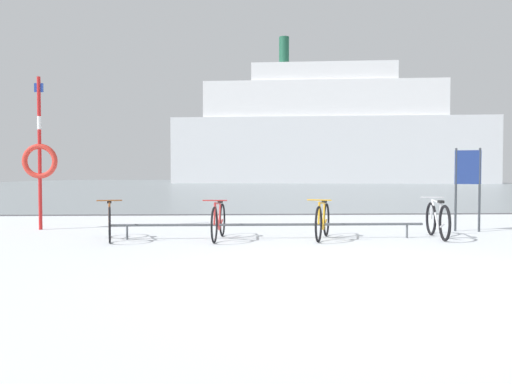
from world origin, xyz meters
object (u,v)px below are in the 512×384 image
bicycle_2 (323,221)px  info_sign (468,175)px  bicycle_1 (218,221)px  bicycle_0 (109,221)px  rescue_post (40,158)px  bicycle_3 (437,220)px  ferry_ship (328,134)px

bicycle_2 → info_sign: 3.77m
bicycle_1 → info_sign: bearing=12.4°
bicycle_0 → bicycle_2: bicycle_2 is taller
bicycle_0 → bicycle_1: bearing=-0.4°
bicycle_0 → rescue_post: bearing=135.3°
bicycle_1 → bicycle_3: (4.35, 0.05, 0.00)m
bicycle_3 → rescue_post: rescue_post is taller
bicycle_0 → bicycle_3: 6.44m
bicycle_3 → bicycle_1: bearing=-179.4°
bicycle_0 → ferry_ship: (16.37, 64.90, 6.77)m
bicycle_0 → bicycle_1: 2.10m
info_sign → bicycle_2: bearing=-160.4°
bicycle_0 → rescue_post: (-2.04, 2.02, 1.28)m
bicycle_0 → bicycle_1: bicycle_0 is taller
info_sign → rescue_post: (-9.62, 0.83, 0.40)m
info_sign → bicycle_3: bearing=-134.6°
bicycle_0 → bicycle_2: size_ratio=1.00×
bicycle_1 → ferry_ship: size_ratio=0.04×
info_sign → ferry_ship: bearing=82.1°
bicycle_0 → info_sign: size_ratio=0.87×
bicycle_2 → ferry_ship: (12.25, 64.94, 6.77)m
bicycle_1 → rescue_post: (-4.13, 2.03, 1.28)m
bicycle_2 → bicycle_3: size_ratio=0.97×
bicycle_1 → info_sign: (5.49, 1.20, 0.88)m
bicycle_3 → ferry_ship: (9.93, 64.87, 6.77)m
bicycle_0 → bicycle_2: (4.13, -0.04, -0.00)m
bicycle_0 → info_sign: info_sign is taller
info_sign → rescue_post: rescue_post is taller
bicycle_0 → bicycle_1: size_ratio=0.92×
bicycle_2 → bicycle_3: 2.32m
bicycle_3 → rescue_post: bearing=166.8°
bicycle_1 → bicycle_0: bearing=179.6°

